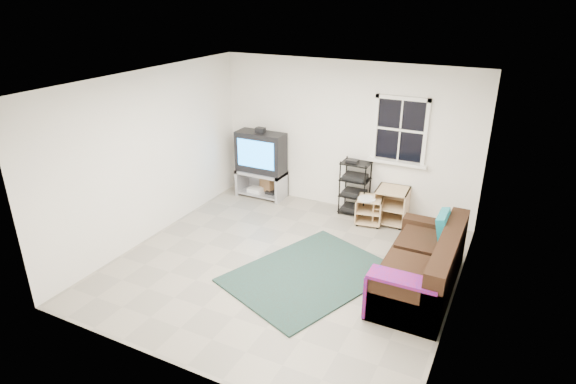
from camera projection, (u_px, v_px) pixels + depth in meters
The scene contains 8 objects.
room at pixel (400, 135), 7.81m from camera, with size 4.60×4.62×4.60m.
tv_unit at pixel (261, 159), 8.94m from camera, with size 0.91×0.46×1.34m.
av_rack at pixel (355, 191), 8.35m from camera, with size 0.49×0.35×0.98m.
side_table_left at pixel (392, 204), 8.07m from camera, with size 0.54×0.54×0.61m.
side_table_right at pixel (369, 208), 8.05m from camera, with size 0.49×0.49×0.49m.
sofa at pixel (423, 268), 6.23m from camera, with size 0.88×1.97×0.90m.
shag_rug at pixel (309, 275), 6.64m from camera, with size 1.57×2.15×0.03m, color black.
paper_bag at pixel (268, 184), 9.20m from camera, with size 0.30×0.19×0.42m, color olive.
Camera 1 is at (2.73, -5.30, 3.65)m, focal length 30.00 mm.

